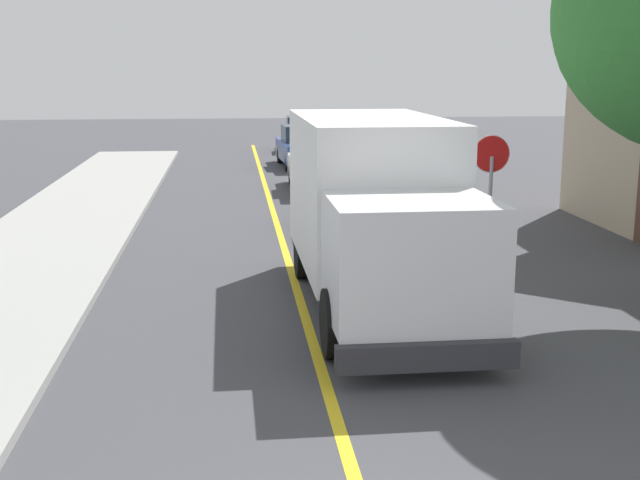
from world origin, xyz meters
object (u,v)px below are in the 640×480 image
at_px(parked_car_near, 353,201).
at_px(stop_sign, 491,173).
at_px(parked_car_far, 303,147).
at_px(parked_car_furthest, 304,135).
at_px(parked_car_mid, 318,166).
at_px(box_truck, 375,204).

relative_size(parked_car_near, stop_sign, 1.68).
bearing_deg(parked_car_far, parked_car_furthest, 84.59).
bearing_deg(parked_car_furthest, parked_car_near, -91.53).
bearing_deg(stop_sign, parked_car_far, 98.53).
relative_size(parked_car_near, parked_car_mid, 1.01).
relative_size(parked_car_furthest, stop_sign, 1.68).
height_order(box_truck, parked_car_furthest, box_truck).
bearing_deg(parked_car_furthest, box_truck, -92.41).
distance_m(parked_car_mid, parked_car_far, 6.52).
bearing_deg(parked_car_mid, parked_car_near, -89.10).
xyz_separation_m(box_truck, stop_sign, (3.04, 3.18, 0.09)).
relative_size(box_truck, parked_car_far, 1.61).
xyz_separation_m(parked_car_near, parked_car_mid, (-0.11, 7.17, 0.00)).
xyz_separation_m(parked_car_near, stop_sign, (2.47, -3.08, 1.06)).
bearing_deg(box_truck, parked_car_near, 84.85).
distance_m(parked_car_mid, stop_sign, 10.62).
height_order(parked_car_near, parked_car_furthest, same).
xyz_separation_m(parked_car_far, stop_sign, (2.52, -16.77, 1.06)).
relative_size(parked_car_far, stop_sign, 1.69).
relative_size(box_truck, stop_sign, 2.72).
height_order(parked_car_near, parked_car_mid, same).
relative_size(parked_car_mid, stop_sign, 1.67).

